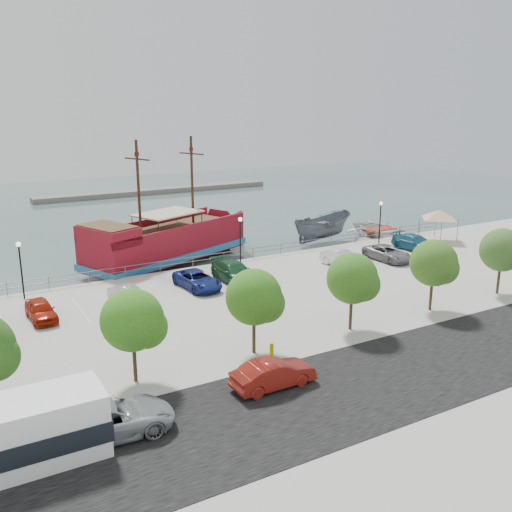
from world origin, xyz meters
TOP-DOWN VIEW (x-y plane):
  - ground at (0.00, 0.00)m, footprint 160.00×160.00m
  - land_slab at (0.00, -21.00)m, footprint 100.00×58.00m
  - street at (0.00, -16.00)m, footprint 100.00×8.00m
  - sidewalk at (0.00, -10.00)m, footprint 100.00×4.00m
  - seawall_railing at (0.00, 7.80)m, footprint 50.00×0.06m
  - far_shore at (10.00, 55.00)m, footprint 40.00×3.00m
  - pirate_ship at (-2.91, 13.87)m, footprint 19.74×12.14m
  - patrol_boat at (13.45, 12.74)m, footprint 7.98×3.79m
  - speedboat at (20.19, 10.85)m, footprint 5.96×8.09m
  - dock_west at (-15.35, 9.20)m, footprint 6.81×3.58m
  - dock_mid at (8.89, 9.20)m, footprint 6.36×1.92m
  - dock_east at (15.56, 9.20)m, footprint 8.10×4.66m
  - canopy_tent at (22.11, 4.43)m, footprint 4.91×4.91m
  - street_van at (-17.49, -14.21)m, footprint 5.74×2.91m
  - street_sedan at (-9.15, -14.00)m, footprint 4.43×1.59m
  - shuttle_bus at (-21.67, -14.50)m, footprint 7.80×2.76m
  - fire_hydrant at (-7.30, -10.80)m, footprint 0.26×0.26m
  - lamp_post_left at (-18.00, 6.50)m, footprint 0.36×0.36m
  - lamp_post_mid at (0.00, 6.50)m, footprint 0.36×0.36m
  - lamp_post_right at (16.00, 6.50)m, footprint 0.36×0.36m
  - tree_b at (-14.85, -10.07)m, footprint 3.30×3.20m
  - tree_c at (-7.85, -10.07)m, footprint 3.30×3.20m
  - tree_d at (-0.85, -10.07)m, footprint 3.30×3.20m
  - tree_e at (6.15, -10.07)m, footprint 3.30×3.20m
  - tree_f at (13.15, -10.07)m, footprint 3.30×3.20m
  - parked_car_a at (-17.65, 1.49)m, footprint 1.76×4.00m
  - parked_car_b at (-11.74, 1.23)m, footprint 2.18×4.24m
  - parked_car_c at (-5.98, 2.41)m, footprint 2.68×5.04m
  - parked_car_d at (-2.73, 2.43)m, footprint 2.27×5.47m
  - parked_car_f at (7.48, 1.61)m, footprint 2.14×4.45m
  - parked_car_g at (12.27, 1.21)m, footprint 2.55×4.99m
  - parked_car_h at (17.12, 2.57)m, footprint 2.40×5.24m

SIDE VIEW (x-z plane):
  - ground at x=0.00m, z-range -1.00..-1.00m
  - dock_mid at x=8.89m, z-range -1.00..-0.64m
  - dock_west at x=-15.35m, z-range -1.00..-0.63m
  - dock_east at x=15.56m, z-range -1.00..-0.55m
  - land_slab at x=0.00m, z-range -1.20..0.00m
  - far_shore at x=10.00m, z-range -1.00..-0.20m
  - speedboat at x=20.19m, z-range -1.00..0.62m
  - street at x=0.00m, z-range -0.01..0.03m
  - sidewalk at x=0.00m, z-range -0.01..0.04m
  - fire_hydrant at x=-7.30m, z-range 0.03..0.77m
  - patrol_boat at x=13.45m, z-range -1.00..1.98m
  - seawall_railing at x=0.00m, z-range 0.03..1.03m
  - parked_car_b at x=-11.74m, z-range 0.00..1.33m
  - parked_car_a at x=-17.65m, z-range 0.00..1.34m
  - parked_car_g at x=12.27m, z-range 0.00..1.35m
  - parked_car_c at x=-5.98m, z-range 0.00..1.35m
  - parked_car_f at x=7.48m, z-range 0.00..1.41m
  - street_sedan at x=-9.15m, z-range 0.00..1.45m
  - parked_car_h at x=17.12m, z-range 0.00..1.49m
  - street_van at x=-17.49m, z-range 0.00..1.55m
  - parked_car_d at x=-2.73m, z-range 0.00..1.58m
  - pirate_ship at x=-2.91m, z-range -5.09..7.22m
  - shuttle_bus at x=-21.67m, z-range -0.04..2.70m
  - lamp_post_left at x=-18.00m, z-range 0.80..5.08m
  - lamp_post_mid at x=0.00m, z-range 0.80..5.08m
  - lamp_post_right at x=16.00m, z-range 0.80..5.08m
  - canopy_tent at x=22.11m, z-range 1.37..5.06m
  - tree_b at x=-14.85m, z-range 0.80..5.80m
  - tree_c at x=-7.85m, z-range 0.80..5.80m
  - tree_d at x=-0.85m, z-range 0.80..5.80m
  - tree_e at x=6.15m, z-range 0.80..5.80m
  - tree_f at x=13.15m, z-range 0.80..5.80m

